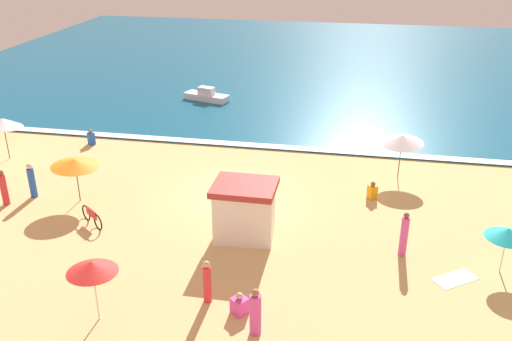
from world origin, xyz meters
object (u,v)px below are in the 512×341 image
beachgoer_3 (32,181)px  beachgoer_7 (372,191)px  beach_umbrella_2 (402,139)px  beachgoer_5 (91,138)px  lifeguard_cabana (245,210)px  beachgoer_4 (240,305)px  beachgoer_2 (207,282)px  beachgoer_8 (255,313)px  beachgoer_1 (404,235)px  beach_umbrella_5 (92,267)px  beachgoer_6 (4,188)px  beach_umbrella_3 (75,163)px  beach_umbrella_4 (3,122)px  beach_umbrella_0 (508,233)px  parked_bicycle (92,216)px  small_boat_0 (207,96)px

beachgoer_3 → beachgoer_7: size_ratio=1.96×
beach_umbrella_2 → beachgoer_5: beach_umbrella_2 is taller
lifeguard_cabana → beachgoer_4: size_ratio=3.16×
beachgoer_2 → beachgoer_8: size_ratio=0.97×
beachgoer_1 → beachgoer_2: (-6.72, -4.23, -0.11)m
lifeguard_cabana → beachgoer_2: (-0.37, -4.52, -0.42)m
beachgoer_2 → beach_umbrella_5: bearing=-154.2°
beachgoer_6 → beachgoer_8: beachgoer_6 is taller
beachgoer_4 → beachgoer_5: bearing=131.4°
beachgoer_4 → beachgoer_2: bearing=161.0°
beach_umbrella_3 → beachgoer_4: 11.32m
beachgoer_2 → beachgoer_6: size_ratio=0.93×
beach_umbrella_4 → beach_umbrella_2: bearing=4.1°
beach_umbrella_3 → beachgoer_7: size_ratio=2.59×
beachgoer_5 → beachgoer_8: beachgoer_8 is taller
beachgoer_4 → beachgoer_5: 17.86m
beach_umbrella_5 → beachgoer_7: beach_umbrella_5 is taller
beach_umbrella_0 → beach_umbrella_2: bearing=113.1°
beachgoer_8 → beach_umbrella_0: bearing=31.0°
beach_umbrella_4 → beachgoer_5: (3.50, 2.84, -1.68)m
beachgoer_6 → beachgoer_4: bearing=-24.6°
beachgoer_5 → beachgoer_8: bearing=-48.7°
beach_umbrella_2 → beach_umbrella_5: (-10.15, -13.22, -0.04)m
beach_umbrella_2 → beachgoer_7: bearing=-115.8°
lifeguard_cabana → beachgoer_3: (-10.57, 1.61, -0.37)m
beachgoer_1 → beachgoer_5: beachgoer_1 is taller
beachgoer_5 → beachgoer_1: bearing=-26.8°
lifeguard_cabana → beach_umbrella_3: 8.42m
beach_umbrella_2 → beachgoer_5: bearing=175.6°
beach_umbrella_2 → beachgoer_1: bearing=-91.3°
beach_umbrella_4 → beachgoer_4: 18.68m
beachgoer_5 → beachgoer_8: (12.51, -14.26, 0.37)m
beach_umbrella_2 → beach_umbrella_4: bearing=-175.9°
beachgoer_1 → parked_bicycle: bearing=-179.9°
beach_umbrella_3 → parked_bicycle: (1.57, -1.95, -1.55)m
beachgoer_1 → beachgoer_4: 7.23m
beach_umbrella_3 → beach_umbrella_5: beach_umbrella_5 is taller
parked_bicycle → beachgoer_7: size_ratio=1.69×
beachgoer_3 → beachgoer_1: bearing=-6.4°
beach_umbrella_4 → beachgoer_3: beach_umbrella_4 is taller
beachgoer_5 → beach_umbrella_0: bearing=-23.9°
beach_umbrella_4 → beachgoer_5: size_ratio=3.14×
beach_umbrella_2 → beachgoer_5: size_ratio=3.08×
beach_umbrella_4 → parked_bicycle: (7.80, -5.94, -1.71)m
parked_bicycle → beachgoer_8: (8.21, -5.48, 0.40)m
beachgoer_2 → beachgoer_5: 16.75m
beachgoer_5 → beach_umbrella_2: bearing=-4.4°
beachgoer_6 → parked_bicycle: bearing=-11.8°
small_boat_0 → parked_bicycle: bearing=-90.3°
beach_umbrella_5 → beachgoer_6: bearing=139.0°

